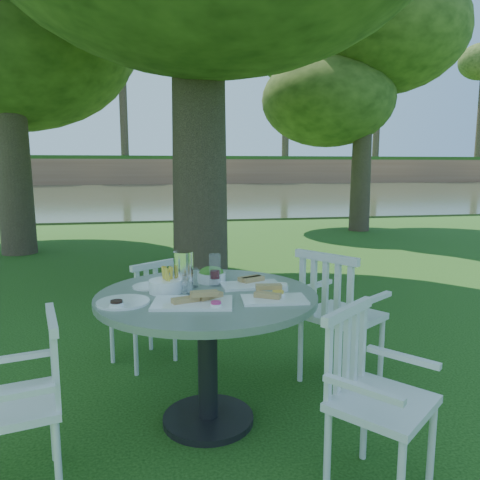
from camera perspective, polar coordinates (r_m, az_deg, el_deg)
The scene contains 9 objects.
ground at distance 4.61m, azimuth 0.47°, elevation -10.88°, with size 140.00×140.00×0.00m, color #11380B.
table at distance 2.85m, azimuth -4.02°, elevation -9.84°, with size 1.31×1.31×0.82m.
chair_ne at distance 3.38m, azimuth 11.42°, elevation -8.22°, with size 0.66×0.67×0.98m.
chair_nw at distance 3.76m, azimuth -11.07°, elevation -7.69°, with size 0.58×0.57×0.85m.
chair_sw at distance 2.55m, azimuth -23.92°, elevation -16.33°, with size 0.50×0.52×0.86m.
chair_se at distance 2.43m, azimuth 15.05°, elevation -16.68°, with size 0.61×0.61×0.89m.
tableware at distance 2.82m, azimuth -5.52°, elevation -5.38°, with size 1.16×0.74×0.24m.
river at distance 27.31m, azimuth -9.05°, elevation 5.55°, with size 100.00×28.00×0.12m, color #2E3620.
far_bank at distance 45.74m, azimuth -9.69°, elevation 15.96°, with size 100.00×18.00×15.20m.
Camera 1 is at (-0.85, -4.25, 1.56)m, focal length 35.00 mm.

